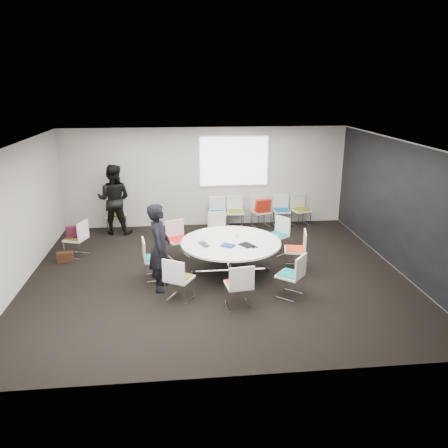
{
  "coord_description": "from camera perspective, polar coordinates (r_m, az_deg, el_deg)",
  "views": [
    {
      "loc": [
        -0.74,
        -8.66,
        3.96
      ],
      "look_at": [
        0.2,
        0.4,
        1.0
      ],
      "focal_mm": 35.0,
      "sensor_mm": 36.0,
      "label": 1
    }
  ],
  "objects": [
    {
      "name": "chair_back_b",
      "position": [
        12.48,
        1.48,
        0.82
      ],
      "size": [
        0.47,
        0.46,
        0.88
      ],
      "rotation": [
        0.0,
        0.0,
        3.11
      ],
      "color": "silver",
      "rests_on": "ground"
    },
    {
      "name": "papers_front",
      "position": [
        9.3,
        5.6,
        -2.39
      ],
      "size": [
        0.32,
        0.23,
        0.0
      ],
      "primitive_type": "cube",
      "rotation": [
        0.0,
        0.0,
        0.08
      ],
      "color": "silver",
      "rests_on": "conference_table"
    },
    {
      "name": "laptop_lid",
      "position": [
        9.3,
        -2.48,
        -1.49
      ],
      "size": [
        0.03,
        0.3,
        0.22
      ],
      "primitive_type": "cube",
      "rotation": [
        0.0,
        0.0,
        1.51
      ],
      "color": "silver",
      "rests_on": "conference_table"
    },
    {
      "name": "papers_right",
      "position": [
        9.63,
        3.65,
        -1.63
      ],
      "size": [
        0.37,
        0.35,
        0.0
      ],
      "primitive_type": "cube",
      "rotation": [
        0.0,
        0.0,
        0.65
      ],
      "color": "white",
      "rests_on": "conference_table"
    },
    {
      "name": "cup",
      "position": [
        9.52,
        1.66,
        -1.56
      ],
      "size": [
        0.08,
        0.08,
        0.09
      ],
      "primitive_type": "cylinder",
      "color": "white",
      "rests_on": "conference_table"
    },
    {
      "name": "brown_bag",
      "position": [
        10.74,
        -20.03,
        -4.09
      ],
      "size": [
        0.38,
        0.2,
        0.24
      ],
      "primitive_type": "cube",
      "rotation": [
        0.0,
        0.0,
        0.12
      ],
      "color": "#361C11",
      "rests_on": "ground"
    },
    {
      "name": "phone",
      "position": [
        8.99,
        4.02,
        -3.06
      ],
      "size": [
        0.15,
        0.11,
        0.01
      ],
      "primitive_type": "cube",
      "rotation": [
        0.0,
        0.0,
        0.31
      ],
      "color": "black",
      "rests_on": "conference_table"
    },
    {
      "name": "tablet_folio",
      "position": [
        9.05,
        0.52,
        -2.82
      ],
      "size": [
        0.33,
        0.31,
        0.03
      ],
      "primitive_type": "cube",
      "rotation": [
        0.0,
        0.0,
        -0.61
      ],
      "color": "navy",
      "rests_on": "conference_table"
    },
    {
      "name": "room_shell",
      "position": [
        9.07,
        -0.4,
        1.61
      ],
      "size": [
        8.08,
        7.08,
        2.88
      ],
      "color": "black",
      "rests_on": "ground"
    },
    {
      "name": "chair_ring_g",
      "position": [
        8.1,
        1.94,
        -9.05
      ],
      "size": [
        0.51,
        0.5,
        0.88
      ],
      "rotation": [
        0.0,
        0.0,
        6.41
      ],
      "color": "silver",
      "rests_on": "ground"
    },
    {
      "name": "chair_ring_c",
      "position": [
        10.93,
        -0.69,
        -1.7
      ],
      "size": [
        0.53,
        0.52,
        0.88
      ],
      "rotation": [
        0.0,
        0.0,
        3.31
      ],
      "color": "silver",
      "rests_on": "ground"
    },
    {
      "name": "chair_spare_left",
      "position": [
        10.94,
        -18.63,
        -2.67
      ],
      "size": [
        0.57,
        0.58,
        0.88
      ],
      "rotation": [
        0.0,
        0.0,
        1.24
      ],
      "color": "silver",
      "rests_on": "ground"
    },
    {
      "name": "projection_screen",
      "position": [
        12.4,
        1.32,
        8.19
      ],
      "size": [
        1.9,
        0.03,
        1.35
      ],
      "primitive_type": "cube",
      "color": "white",
      "rests_on": "room_shell"
    },
    {
      "name": "chair_ring_d",
      "position": [
        10.35,
        -5.96,
        -2.95
      ],
      "size": [
        0.6,
        0.6,
        0.88
      ],
      "rotation": [
        0.0,
        0.0,
        3.56
      ],
      "color": "silver",
      "rests_on": "ground"
    },
    {
      "name": "chair_ring_a",
      "position": [
        9.83,
        9.25,
        -4.26
      ],
      "size": [
        0.54,
        0.55,
        0.88
      ],
      "rotation": [
        0.0,
        0.0,
        1.35
      ],
      "color": "silver",
      "rests_on": "ground"
    },
    {
      "name": "chair_ring_h",
      "position": [
        8.58,
        8.66,
        -7.65
      ],
      "size": [
        0.64,
        0.64,
        0.88
      ],
      "rotation": [
        0.0,
        0.0,
        7.16
      ],
      "color": "silver",
      "rests_on": "ground"
    },
    {
      "name": "red_jacket",
      "position": [
        12.24,
        5.12,
        2.47
      ],
      "size": [
        0.46,
        0.25,
        0.36
      ],
      "primitive_type": "cube",
      "rotation": [
        0.17,
        0.0,
        0.22
      ],
      "color": "#AF2515",
      "rests_on": "chair_back_c"
    },
    {
      "name": "chair_back_e",
      "position": [
        12.86,
        9.99,
        1.07
      ],
      "size": [
        0.57,
        0.56,
        0.88
      ],
      "rotation": [
        0.0,
        0.0,
        3.43
      ],
      "color": "silver",
      "rests_on": "ground"
    },
    {
      "name": "person_back",
      "position": [
        12.17,
        -14.18,
        3.14
      ],
      "size": [
        1.04,
        0.88,
        1.91
      ],
      "primitive_type": "imported",
      "rotation": [
        0.0,
        0.0,
        2.95
      ],
      "color": "black",
      "rests_on": "ground"
    },
    {
      "name": "notebook_black",
      "position": [
        9.1,
        2.99,
        -2.75
      ],
      "size": [
        0.35,
        0.37,
        0.02
      ],
      "primitive_type": "cube",
      "rotation": [
        0.0,
        0.0,
        0.56
      ],
      "color": "black",
      "rests_on": "conference_table"
    },
    {
      "name": "chair_ring_f",
      "position": [
        8.39,
        -5.86,
        -8.15
      ],
      "size": [
        0.62,
        0.62,
        0.88
      ],
      "rotation": [
        0.0,
        0.0,
        5.77
      ],
      "color": "silver",
      "rests_on": "ground"
    },
    {
      "name": "chair_ring_e",
      "position": [
        9.35,
        -9.11,
        -5.44
      ],
      "size": [
        0.51,
        0.52,
        0.88
      ],
      "rotation": [
        0.0,
        0.0,
        4.87
      ],
      "color": "silver",
      "rests_on": "ground"
    },
    {
      "name": "chair_person_back",
      "position": [
        12.52,
        -13.83,
        0.34
      ],
      "size": [
        0.54,
        0.53,
        0.88
      ],
      "rotation": [
        0.0,
        0.0,
        2.95
      ],
      "color": "silver",
      "rests_on": "ground"
    },
    {
      "name": "chair_ring_b",
      "position": [
        10.65,
        6.9,
        -2.37
      ],
      "size": [
        0.63,
        0.64,
        0.88
      ],
      "rotation": [
        0.0,
        0.0,
        2.21
      ],
      "color": "silver",
      "rests_on": "ground"
    },
    {
      "name": "maroon_bag",
      "position": [
        10.84,
        -18.88,
        -0.95
      ],
      "size": [
        0.42,
        0.23,
        0.28
      ],
      "primitive_type": "cube",
      "rotation": [
        0.0,
        0.0,
        0.23
      ],
      "color": "#461225",
      "rests_on": "chair_spare_left"
    },
    {
      "name": "chair_back_c",
      "position": [
        12.57,
        4.85,
        0.88
      ],
      "size": [
        0.57,
        0.56,
        0.88
      ],
      "rotation": [
        0.0,
        0.0,
        3.44
      ],
      "color": "silver",
      "rests_on": "ground"
    },
    {
      "name": "conference_table",
      "position": [
        9.39,
        0.88,
        -3.43
      ],
      "size": [
        2.14,
        2.14,
        0.73
      ],
      "color": "silver",
      "rests_on": "ground"
    },
    {
      "name": "person_main",
      "position": [
        8.64,
        -8.42,
        -3.05
      ],
      "size": [
        0.46,
        0.67,
        1.77
      ],
      "primitive_type": "imported",
      "rotation": [
        0.0,
        0.0,
        1.52
      ],
      "color": "black",
      "rests_on": "ground"
    },
    {
      "name": "chair_back_d",
      "position": [
        12.72,
        7.49,
        1.0
      ],
      "size": [
        0.48,
        0.47,
        0.88
      ],
      "rotation": [
        0.0,
        0.0,
        3.1
      ],
      "color": "silver",
      "rests_on": "ground"
    },
    {
      "name": "chair_back_a",
      "position": [
        12.41,
        -0.79,
        0.72
      ],
      "size": [
        0.46,
        0.45,
        0.88
      ],
      "rotation": [
        0.0,
        0.0,
        3.14
      ],
      "color": "silver",
      "rests_on": "ground"
    },
    {
      "name": "laptop",
      "position": [
        9.14,
        -2.35,
        -2.63
      ],
      "size": [
        0.32,
        0.38,
        0.03
      ],
      "primitive_type": "imported",
      "rotation": [
        0.0,
        0.0,
        1.92
      ],
      "color": "#333338",
      "rests_on": "conference_table"
    }
  ]
}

